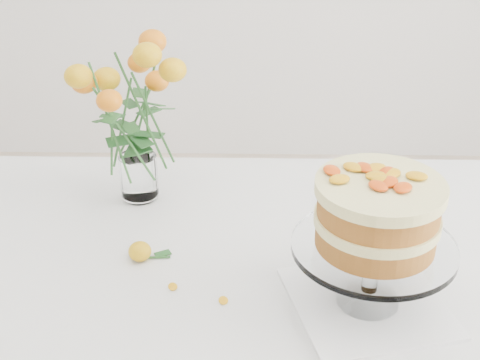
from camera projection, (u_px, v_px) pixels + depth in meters
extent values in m
cube|color=tan|center=(236.00, 269.00, 1.40)|extent=(1.40, 0.90, 0.04)
cylinder|color=tan|center=(23.00, 295.00, 1.91)|extent=(0.06, 0.06, 0.71)
cylinder|color=tan|center=(458.00, 300.00, 1.89)|extent=(0.06, 0.06, 0.71)
cube|color=silver|center=(236.00, 260.00, 1.38)|extent=(1.42, 0.92, 0.01)
cube|color=silver|center=(240.00, 192.00, 1.84)|extent=(1.42, 0.01, 0.20)
cube|color=white|center=(367.00, 303.00, 1.25)|extent=(0.33, 0.33, 0.01)
cylinder|color=white|center=(371.00, 271.00, 1.21)|extent=(0.03, 0.03, 0.10)
cylinder|color=white|center=(374.00, 247.00, 1.19)|extent=(0.30, 0.30, 0.01)
cylinder|color=#965A22|center=(375.00, 234.00, 1.18)|extent=(0.25, 0.25, 0.04)
cylinder|color=#E6E495|center=(377.00, 219.00, 1.16)|extent=(0.26, 0.26, 0.02)
cylinder|color=#965A22|center=(379.00, 204.00, 1.15)|extent=(0.25, 0.25, 0.04)
cylinder|color=#E6E495|center=(381.00, 188.00, 1.13)|extent=(0.27, 0.27, 0.02)
cylinder|color=white|center=(141.00, 196.00, 1.60)|extent=(0.07, 0.07, 0.01)
cylinder|color=white|center=(139.00, 176.00, 1.57)|extent=(0.09, 0.09, 0.10)
ellipsoid|color=gold|center=(140.00, 251.00, 1.37)|extent=(0.05, 0.05, 0.04)
cylinder|color=#265622|center=(157.00, 258.00, 1.38)|extent=(0.06, 0.01, 0.00)
ellipsoid|color=orange|center=(173.00, 287.00, 1.30)|extent=(0.03, 0.02, 0.00)
ellipsoid|color=orange|center=(223.00, 301.00, 1.26)|extent=(0.03, 0.02, 0.00)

